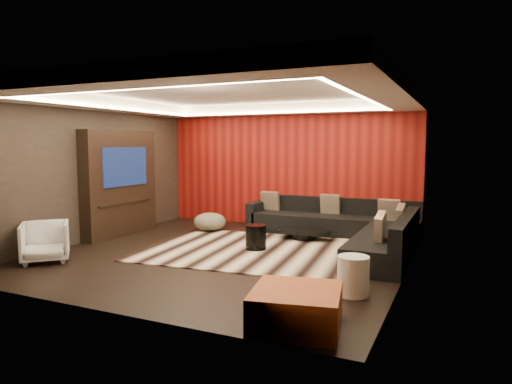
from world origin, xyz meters
The scene contains 26 objects.
floor centered at (0.00, 0.00, -0.01)m, with size 6.00×6.00×0.02m, color black.
ceiling centered at (0.00, 0.00, 2.81)m, with size 6.00×6.00×0.02m, color silver.
wall_back centered at (0.00, 3.01, 1.40)m, with size 6.00×0.02×2.80m, color black.
wall_left centered at (-3.01, 0.00, 1.40)m, with size 0.02×6.00×2.80m, color black.
wall_right centered at (3.01, 0.00, 1.40)m, with size 0.02×6.00×2.80m, color black.
red_feature_wall centered at (0.00, 2.97, 1.40)m, with size 5.98×0.05×2.78m, color #6B0C0A.
soffit_back centered at (0.00, 2.70, 2.69)m, with size 6.00×0.60×0.22m, color silver.
soffit_front centered at (0.00, -2.70, 2.69)m, with size 6.00×0.60×0.22m, color silver.
soffit_left centered at (-2.70, 0.00, 2.69)m, with size 0.60×4.80×0.22m, color silver.
soffit_right centered at (2.70, 0.00, 2.69)m, with size 0.60×4.80×0.22m, color silver.
cove_back centered at (0.00, 2.36, 2.60)m, with size 4.80×0.08×0.04m, color #FFD899.
cove_front centered at (0.00, -2.36, 2.60)m, with size 4.80×0.08×0.04m, color #FFD899.
cove_left centered at (-2.36, 0.00, 2.60)m, with size 0.08×4.80×0.04m, color #FFD899.
cove_right centered at (2.36, 0.00, 2.60)m, with size 0.08×4.80×0.04m, color #FFD899.
tv_surround centered at (-2.85, 0.60, 1.10)m, with size 0.30×2.00×2.20m, color black.
tv_screen centered at (-2.69, 0.60, 1.45)m, with size 0.04×1.30×0.80m, color black.
tv_shelf centered at (-2.69, 0.60, 0.70)m, with size 0.04×1.60×0.04m, color black.
rug centered at (0.42, 0.47, 0.01)m, with size 4.00×3.00×0.02m, color beige.
coffee_table centered at (0.82, 1.72, 0.12)m, with size 1.15×1.15×0.19m, color black.
drum_stool centered at (0.35, 0.49, 0.24)m, with size 0.38×0.38×0.44m, color black.
striped_pouf centered at (-1.33, 1.72, 0.22)m, with size 0.71×0.71×0.39m, color #C1BB95.
white_side_table centered at (2.50, -1.24, 0.25)m, with size 0.40×0.40×0.50m, color white.
orange_ottoman centered at (2.19, -2.50, 0.20)m, with size 0.91×0.91×0.40m, color #AE4C16.
armchair centered at (-2.44, -1.68, 0.33)m, with size 0.70×0.72×0.66m, color silver.
sectional_sofa centered at (1.73, 1.86, 0.26)m, with size 3.65×3.50×0.75m.
throw_pillows centered at (1.70, 1.91, 0.62)m, with size 3.31×2.75×0.50m.
Camera 1 is at (3.73, -6.88, 1.91)m, focal length 32.00 mm.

